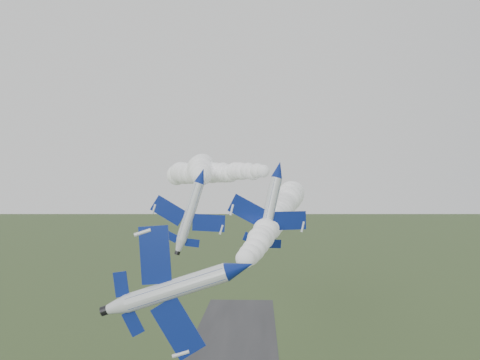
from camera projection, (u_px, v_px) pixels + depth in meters
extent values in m
cylinder|color=silver|center=(240.00, 268.00, 43.53)|extent=(2.43, 8.84, 1.97)
cone|color=navy|center=(233.00, 279.00, 38.04)|extent=(2.09, 2.39, 1.97)
cone|color=silver|center=(245.00, 260.00, 48.82)|extent=(2.07, 1.98, 1.97)
cylinder|color=black|center=(246.00, 258.00, 49.86)|extent=(1.03, 0.68, 1.00)
ellipsoid|color=black|center=(244.00, 270.00, 41.24)|extent=(1.47, 3.07, 1.31)
cube|color=navy|center=(227.00, 231.00, 44.53)|extent=(1.76, 2.58, 4.60)
cube|color=navy|center=(251.00, 303.00, 44.22)|extent=(1.76, 2.58, 4.60)
cube|color=navy|center=(239.00, 243.00, 47.97)|extent=(0.81, 1.18, 2.01)
cube|color=navy|center=(250.00, 279.00, 47.80)|extent=(0.81, 1.18, 2.01)
cube|color=navy|center=(258.00, 257.00, 47.53)|extent=(2.30, 1.78, 0.83)
cylinder|color=silver|center=(201.00, 176.00, 68.39)|extent=(2.59, 7.68, 1.68)
cone|color=navy|center=(202.00, 175.00, 63.65)|extent=(1.91, 2.16, 1.68)
cone|color=silver|center=(201.00, 177.00, 72.95)|extent=(1.87, 1.81, 1.68)
cylinder|color=black|center=(201.00, 177.00, 73.84)|extent=(0.91, 0.64, 0.85)
ellipsoid|color=black|center=(203.00, 172.00, 66.48)|extent=(1.43, 2.70, 1.12)
cube|color=navy|center=(181.00, 171.00, 68.90)|extent=(4.21, 2.62, 1.34)
cube|color=navy|center=(221.00, 183.00, 69.29)|extent=(4.21, 2.62, 1.34)
cube|color=navy|center=(191.00, 174.00, 72.04)|extent=(1.85, 1.19, 0.62)
cube|color=navy|center=(211.00, 180.00, 72.25)|extent=(1.85, 1.19, 0.62)
cube|color=navy|center=(204.00, 168.00, 71.98)|extent=(0.86, 1.51, 1.92)
cylinder|color=silver|center=(278.00, 170.00, 69.05)|extent=(4.44, 8.46, 1.80)
cone|color=navy|center=(294.00, 168.00, 64.02)|extent=(2.41, 2.65, 1.80)
cone|color=silver|center=(265.00, 171.00, 73.89)|extent=(2.28, 2.28, 1.80)
cylinder|color=black|center=(263.00, 171.00, 74.84)|extent=(1.05, 0.86, 0.91)
ellipsoid|color=black|center=(285.00, 165.00, 67.05)|extent=(2.07, 3.09, 1.20)
cube|color=navy|center=(255.00, 165.00, 68.97)|extent=(5.01, 3.72, 1.20)
cube|color=navy|center=(296.00, 177.00, 70.62)|extent=(5.01, 3.72, 1.20)
cube|color=navy|center=(257.00, 168.00, 72.60)|extent=(2.20, 1.67, 0.56)
cube|color=navy|center=(278.00, 174.00, 73.48)|extent=(2.20, 1.67, 0.56)
cube|color=navy|center=(270.00, 162.00, 72.92)|extent=(1.11, 1.71, 2.15)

